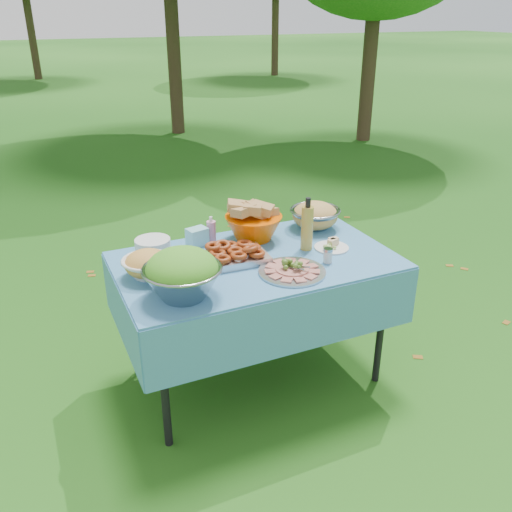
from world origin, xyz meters
The scene contains 14 objects.
ground centered at (0.00, 0.00, 0.00)m, with size 80.00×80.00×0.00m, color #0B3609.
picnic_table centered at (0.00, 0.00, 0.38)m, with size 1.46×0.86×0.76m, color #78C5E7.
salad_bowl centered at (-0.47, -0.24, 0.88)m, with size 0.36×0.36×0.24m, color gray, non-canonical shape.
pasta_bowl_white centered at (-0.57, 0.04, 0.83)m, with size 0.25×0.25×0.14m, color silver, non-canonical shape.
plate_stack centered at (-0.47, 0.31, 0.80)m, with size 0.19×0.19×0.08m, color silver.
wipes_box centered at (-0.22, 0.31, 0.81)m, with size 0.11×0.08×0.10m, color #85D2DD.
sanitizer_bottle centered at (-0.13, 0.32, 0.84)m, with size 0.05×0.05×0.15m, color pink.
bread_bowl centered at (0.10, 0.26, 0.87)m, with size 0.33×0.33×0.22m, color #ED5600, non-canonical shape.
pasta_bowl_steel centered at (0.51, 0.27, 0.84)m, with size 0.30×0.30×0.16m, color gray, non-canonical shape.
fried_tray centered at (-0.11, 0.02, 0.80)m, with size 0.33×0.24×0.08m, color silver.
charcuterie_platter centered at (0.10, -0.22, 0.80)m, with size 0.34×0.34×0.08m, color #AFB2B7.
oil_bottle centered at (0.31, 0.01, 0.91)m, with size 0.07×0.07×0.30m, color #B4953A.
cheese_plate centered at (0.44, -0.04, 0.79)m, with size 0.19×0.19×0.05m, color silver.
shaker centered at (0.33, -0.19, 0.80)m, with size 0.05×0.05×0.08m, color silver.
Camera 1 is at (-1.08, -2.38, 1.98)m, focal length 38.00 mm.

